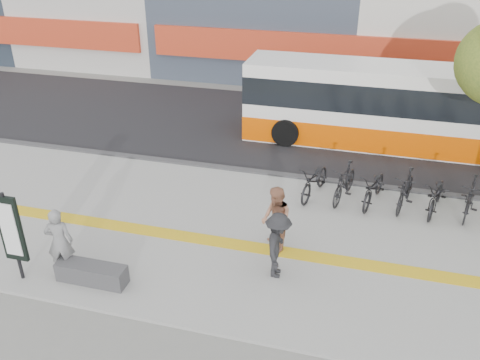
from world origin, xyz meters
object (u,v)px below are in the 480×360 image
(bench, at_px, (92,273))
(seated_woman, at_px, (60,242))
(pedestrian_tan, at_px, (276,220))
(signboard, at_px, (11,230))
(bus, at_px, (396,109))
(pedestrian_dark, at_px, (278,245))

(bench, height_order, seated_woman, seated_woman)
(seated_woman, xyz_separation_m, pedestrian_tan, (4.49, 2.12, 0.01))
(seated_woman, bearing_deg, signboard, 10.18)
(signboard, height_order, bus, bus)
(bench, xyz_separation_m, pedestrian_dark, (3.92, 1.32, 0.57))
(bus, bearing_deg, signboard, -128.76)
(seated_woman, distance_m, pedestrian_tan, 4.96)
(signboard, bearing_deg, pedestrian_tan, 26.04)
(signboard, bearing_deg, bench, 10.81)
(bench, distance_m, bus, 11.69)
(signboard, height_order, pedestrian_dark, signboard)
(seated_woman, distance_m, pedestrian_dark, 4.86)
(signboard, distance_m, bus, 12.83)
(signboard, bearing_deg, bus, 51.24)
(pedestrian_dark, bearing_deg, pedestrian_tan, 9.64)
(seated_woman, height_order, pedestrian_tan, pedestrian_tan)
(bus, distance_m, pedestrian_tan, 7.93)
(bus, height_order, pedestrian_tan, bus)
(seated_woman, bearing_deg, bench, 149.38)
(signboard, xyz_separation_m, bus, (8.03, 10.01, 0.01))
(signboard, height_order, pedestrian_tan, signboard)
(signboard, relative_size, pedestrian_dark, 1.38)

